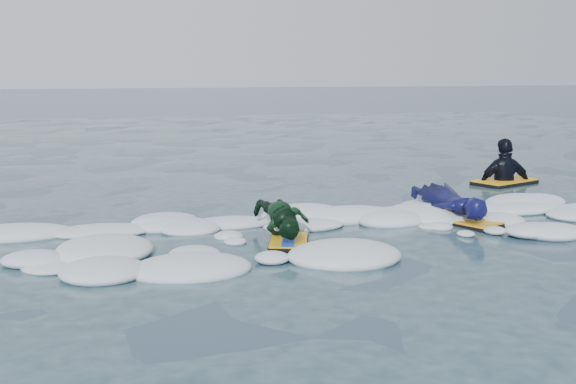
% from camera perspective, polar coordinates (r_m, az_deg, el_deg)
% --- Properties ---
extents(ground, '(120.00, 120.00, 0.00)m').
position_cam_1_polar(ground, '(6.95, -2.64, -5.66)').
color(ground, '#1C2F44').
rests_on(ground, ground).
extents(foam_band, '(12.00, 3.10, 0.30)m').
position_cam_1_polar(foam_band, '(7.93, -4.17, -3.72)').
color(foam_band, silver).
rests_on(foam_band, ground).
extents(prone_woman_unit, '(0.96, 1.61, 0.40)m').
position_cam_1_polar(prone_woman_unit, '(9.06, 12.85, -0.92)').
color(prone_woman_unit, black).
rests_on(prone_woman_unit, ground).
extents(prone_child_unit, '(0.61, 1.17, 0.42)m').
position_cam_1_polar(prone_child_unit, '(7.79, -0.29, -2.32)').
color(prone_child_unit, black).
rests_on(prone_child_unit, ground).
extents(waiting_rider_unit, '(1.21, 0.95, 1.59)m').
position_cam_1_polar(waiting_rider_unit, '(12.06, 16.71, 0.34)').
color(waiting_rider_unit, black).
rests_on(waiting_rider_unit, ground).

